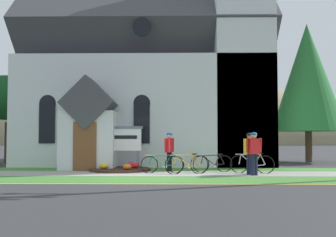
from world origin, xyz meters
name	(u,v)px	position (x,y,z in m)	size (l,w,h in m)	color
ground	(154,168)	(0.00, 4.00, 0.00)	(140.00, 140.00, 0.00)	#333335
sidewalk_slab	(135,174)	(-0.58, 1.40, 0.01)	(32.00, 2.01, 0.01)	#99968E
grass_verge	(129,179)	(-0.58, -0.62, 0.00)	(32.00, 2.04, 0.01)	#427F33
church_lawn	(140,169)	(-0.58, 3.30, 0.00)	(24.00, 1.78, 0.01)	#427F33
curb_paint_stripe	(125,184)	(-0.58, -1.79, 0.00)	(28.00, 0.16, 0.01)	yellow
church_building	(156,75)	(-0.11, 8.06, 5.00)	(13.32, 10.21, 14.67)	silver
church_sign	(121,141)	(-1.39, 3.04, 1.29)	(1.90, 0.27, 1.93)	slate
flower_bed	(120,169)	(-1.38, 2.72, 0.08)	(2.64, 2.64, 0.34)	#382319
bicycle_blue	(252,164)	(4.09, 1.73, 0.38)	(1.72, 0.50, 0.83)	black
bicycle_green	(213,163)	(2.55, 2.15, 0.36)	(1.67, 0.40, 0.77)	black
bicycle_orange	(187,164)	(1.46, 1.35, 0.39)	(1.74, 0.46, 0.83)	black
bicycle_red	(163,164)	(0.49, 1.75, 0.36)	(1.76, 0.27, 0.79)	black
cyclist_in_red_jersey	(169,149)	(0.74, 2.41, 0.95)	(0.40, 0.60, 1.64)	black
cyclist_in_white_jersey	(250,150)	(3.86, 1.05, 0.94)	(0.42, 0.68, 1.62)	#191E38
cyclist_in_green_jersey	(254,150)	(3.97, 0.74, 0.96)	(0.62, 0.39, 1.64)	#191E38
roadside_conifer	(307,77)	(8.62, 8.17, 4.87)	(4.10, 4.10, 8.00)	#4C3823
yard_deciduous_tree	(8,98)	(-8.16, 6.90, 3.57)	(3.95, 3.95, 4.80)	#3D2D1E
distant_hill	(181,143)	(2.24, 63.57, 0.00)	(102.98, 36.68, 22.98)	#847A5B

